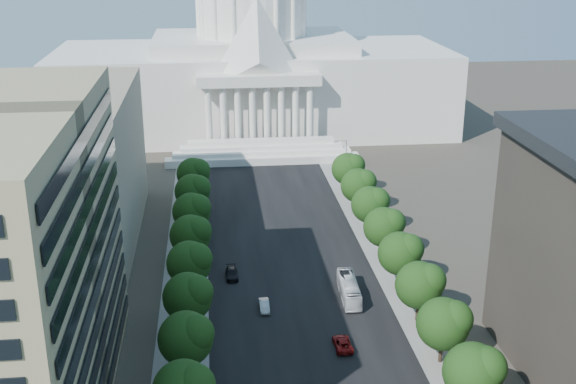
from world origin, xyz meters
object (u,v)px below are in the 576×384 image
object	(u,v)px
car_red	(343,343)
car_dark_b	(232,274)
car_silver	(264,306)
city_bus	(349,289)

from	to	relation	value
car_red	car_dark_b	distance (m)	29.56
car_silver	car_dark_b	distance (m)	13.31
car_red	car_dark_b	xyz separation A→B (m)	(-15.50, 25.18, 0.02)
car_silver	car_red	world-z (taller)	car_red
car_dark_b	car_silver	bearing A→B (deg)	-69.89
car_silver	car_red	bearing A→B (deg)	-50.64
car_dark_b	city_bus	world-z (taller)	city_bus
car_silver	city_bus	size ratio (longest dim) A/B	0.39
car_dark_b	city_bus	xyz separation A→B (m)	(19.37, -9.78, 0.86)
city_bus	car_red	bearing A→B (deg)	-101.53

